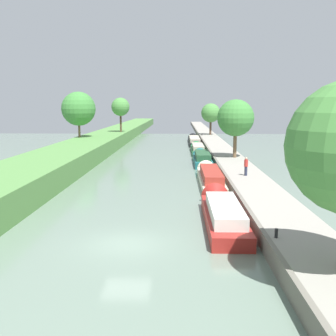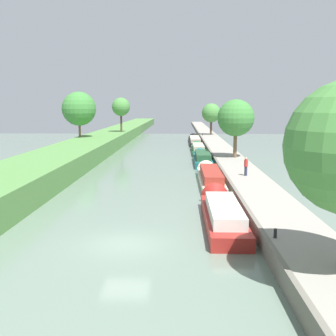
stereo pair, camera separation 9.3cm
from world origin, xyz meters
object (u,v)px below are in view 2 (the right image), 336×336
(narrowboat_teal, at_px, (202,158))
(mooring_bollard_near, at_px, (275,233))
(mooring_bollard_far, at_px, (202,134))
(narrowboat_red, at_px, (222,212))
(narrowboat_green, at_px, (198,149))
(narrowboat_black, at_px, (195,140))
(narrowboat_cream, at_px, (210,176))
(person_walking, at_px, (246,166))

(narrowboat_teal, height_order, mooring_bollard_near, narrowboat_teal)
(mooring_bollard_near, distance_m, mooring_bollard_far, 64.15)
(narrowboat_red, distance_m, mooring_bollard_far, 58.43)
(narrowboat_green, xyz_separation_m, narrowboat_black, (0.01, 14.92, -0.02))
(narrowboat_green, relative_size, mooring_bollard_far, 25.01)
(mooring_bollard_near, height_order, mooring_bollard_far, same)
(narrowboat_teal, xyz_separation_m, mooring_bollard_near, (1.84, -30.88, 0.54))
(narrowboat_cream, height_order, mooring_bollard_far, narrowboat_cream)
(narrowboat_red, xyz_separation_m, person_walking, (3.27, 11.15, 1.20))
(narrowboat_teal, bearing_deg, narrowboat_cream, -89.72)
(narrowboat_teal, xyz_separation_m, narrowboat_black, (-0.04, 26.21, -0.09))
(person_walking, distance_m, mooring_bollard_far, 47.27)
(mooring_bollard_far, bearing_deg, narrowboat_green, -94.88)
(narrowboat_teal, bearing_deg, narrowboat_green, 90.21)
(narrowboat_cream, height_order, person_walking, person_walking)
(narrowboat_cream, distance_m, mooring_bollard_near, 18.37)
(narrowboat_green, height_order, mooring_bollard_near, mooring_bollard_near)
(narrowboat_cream, relative_size, person_walking, 7.38)
(narrowboat_cream, distance_m, mooring_bollard_far, 45.91)
(mooring_bollard_far, bearing_deg, narrowboat_cream, -92.22)
(narrowboat_teal, relative_size, narrowboat_green, 0.91)
(narrowboat_green, height_order, mooring_bollard_far, mooring_bollard_far)
(narrowboat_green, bearing_deg, mooring_bollard_far, 85.12)
(narrowboat_green, relative_size, mooring_bollard_near, 25.01)
(narrowboat_black, xyz_separation_m, mooring_bollard_far, (1.87, 7.06, 0.63))
(narrowboat_teal, bearing_deg, mooring_bollard_near, -86.60)
(person_walking, distance_m, mooring_bollard_near, 16.97)
(narrowboat_green, relative_size, person_walking, 6.78)
(person_walking, bearing_deg, narrowboat_teal, 102.71)
(narrowboat_green, bearing_deg, person_walking, -82.80)
(narrowboat_black, distance_m, mooring_bollard_near, 57.13)
(narrowboat_green, distance_m, narrowboat_black, 14.92)
(narrowboat_red, relative_size, narrowboat_green, 0.95)
(narrowboat_red, bearing_deg, mooring_bollard_near, -71.22)
(narrowboat_teal, bearing_deg, person_walking, -77.29)
(narrowboat_green, bearing_deg, narrowboat_red, -90.13)
(narrowboat_green, xyz_separation_m, mooring_bollard_far, (1.88, 21.98, 0.61))
(person_walking, bearing_deg, narrowboat_red, -106.37)
(narrowboat_cream, bearing_deg, narrowboat_green, 90.25)
(person_walking, relative_size, mooring_bollard_far, 3.69)
(narrowboat_teal, height_order, mooring_bollard_far, narrowboat_teal)
(person_walking, bearing_deg, mooring_bollard_far, 91.59)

